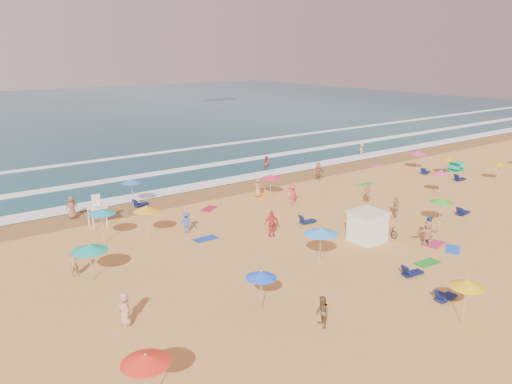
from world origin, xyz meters
TOP-DOWN VIEW (x-y plane):
  - ground at (0.00, 0.00)m, footprint 220.00×220.00m
  - ocean at (0.00, 84.00)m, footprint 220.00×140.00m
  - wet_sand at (0.00, 12.50)m, footprint 220.00×220.00m
  - surf_foam at (0.00, 21.32)m, footprint 200.00×18.70m
  - cabana at (1.47, -4.12)m, footprint 2.00×2.00m
  - cabana_roof at (1.47, -4.12)m, footprint 2.20×2.20m
  - bicycle at (3.37, -4.42)m, footprint 0.76×1.73m
  - lifeguard_stand at (-12.33, 9.62)m, footprint 1.20×1.20m
  - beach_umbrellas at (3.22, -0.48)m, footprint 51.54×28.37m
  - loungers at (3.35, -2.04)m, footprint 41.65×25.54m
  - towels at (4.00, -0.70)m, footprint 44.99×25.24m
  - popup_tents at (23.07, -0.78)m, footprint 6.91×12.35m
  - beachgoers at (2.67, 3.81)m, footprint 40.06×28.58m

SIDE VIEW (x-z plane):
  - ground at x=0.00m, z-range 0.00..0.00m
  - ocean at x=0.00m, z-range -0.09..0.09m
  - wet_sand at x=0.00m, z-range 0.01..0.01m
  - towels at x=4.00m, z-range 0.00..0.03m
  - surf_foam at x=0.00m, z-range 0.08..0.12m
  - loungers at x=3.35m, z-range 0.00..0.34m
  - bicycle at x=3.37m, z-range 0.00..0.88m
  - popup_tents at x=23.07m, z-range 0.00..1.20m
  - beachgoers at x=2.67m, z-range -0.23..1.89m
  - cabana at x=1.47m, z-range 0.00..2.00m
  - lifeguard_stand at x=-12.33m, z-range 0.00..2.10m
  - cabana_roof at x=1.47m, z-range 2.00..2.12m
  - beach_umbrellas at x=3.22m, z-range 1.68..2.47m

